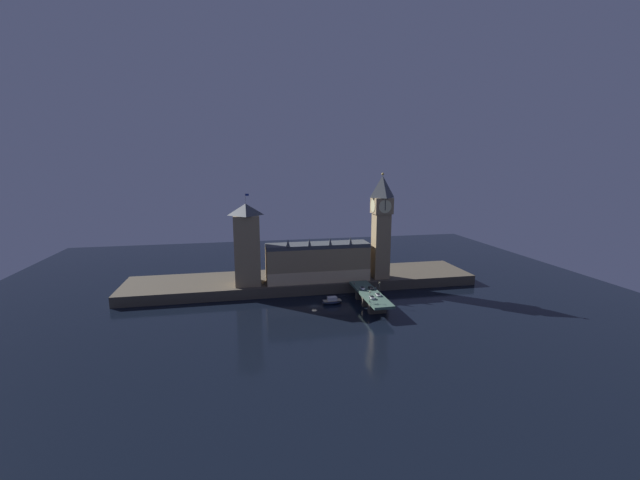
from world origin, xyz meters
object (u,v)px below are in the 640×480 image
(street_lamp_mid, at_px, (379,286))
(boat_upstream, at_px, (332,301))
(car_northbound_trail, at_px, (372,298))
(pedestrian_mid_walk, at_px, (376,288))
(car_southbound_trail, at_px, (371,288))
(car_northbound_lead, at_px, (362,288))
(car_southbound_lead, at_px, (378,295))
(clock_tower, at_px, (381,223))
(pedestrian_far_rail, at_px, (354,284))
(street_lamp_near, at_px, (370,295))
(victoria_tower, at_px, (247,244))

(street_lamp_mid, xyz_separation_m, boat_upstream, (-25.32, 6.83, -9.59))
(car_northbound_trail, relative_size, pedestrian_mid_walk, 2.32)
(car_southbound_trail, relative_size, pedestrian_mid_walk, 2.79)
(car_southbound_trail, bearing_deg, street_lamp_mid, -64.20)
(car_northbound_lead, xyz_separation_m, car_southbound_lead, (4.85, -12.62, -0.03))
(car_northbound_lead, bearing_deg, street_lamp_mid, -41.12)
(car_northbound_trail, xyz_separation_m, street_lamp_mid, (7.67, 10.01, 2.95))
(clock_tower, height_order, car_southbound_lead, clock_tower)
(car_northbound_lead, distance_m, car_northbound_trail, 16.71)
(car_northbound_lead, relative_size, car_northbound_trail, 1.01)
(clock_tower, distance_m, car_northbound_lead, 45.58)
(car_southbound_lead, height_order, pedestrian_far_rail, pedestrian_far_rail)
(car_northbound_lead, xyz_separation_m, street_lamp_near, (-2.82, -21.42, 3.04))
(boat_upstream, bearing_deg, car_southbound_trail, -2.51)
(car_southbound_lead, height_order, car_southbound_trail, car_southbound_trail)
(car_southbound_lead, bearing_deg, street_lamp_mid, 64.50)
(car_southbound_lead, relative_size, street_lamp_mid, 0.66)
(victoria_tower, bearing_deg, car_southbound_trail, -22.34)
(pedestrian_mid_walk, bearing_deg, pedestrian_far_rail, 132.30)
(car_northbound_trail, bearing_deg, street_lamp_mid, 52.54)
(victoria_tower, bearing_deg, street_lamp_near, -38.72)
(car_northbound_lead, xyz_separation_m, car_southbound_trail, (4.85, -0.86, 0.02))
(pedestrian_mid_walk, distance_m, pedestrian_far_rail, 14.41)
(car_northbound_lead, bearing_deg, pedestrian_mid_walk, -16.67)
(clock_tower, bearing_deg, victoria_tower, 178.18)
(pedestrian_mid_walk, bearing_deg, street_lamp_mid, -84.94)
(street_lamp_mid, relative_size, boat_upstream, 0.50)
(car_northbound_trail, height_order, car_southbound_lead, car_northbound_trail)
(car_southbound_trail, distance_m, boat_upstream, 23.46)
(car_northbound_lead, height_order, boat_upstream, car_northbound_lead)
(victoria_tower, distance_m, car_northbound_lead, 72.70)
(pedestrian_mid_walk, bearing_deg, car_southbound_lead, -103.07)
(street_lamp_near, xyz_separation_m, street_lamp_mid, (10.50, 14.72, -0.03))
(clock_tower, relative_size, boat_upstream, 5.60)
(car_northbound_trail, bearing_deg, car_southbound_lead, 40.16)
(victoria_tower, bearing_deg, pedestrian_far_rail, -17.07)
(pedestrian_far_rail, relative_size, street_lamp_mid, 0.30)
(victoria_tower, relative_size, car_southbound_trail, 11.78)
(pedestrian_far_rail, relative_size, boat_upstream, 0.15)
(boat_upstream, bearing_deg, car_northbound_trail, -43.67)
(pedestrian_far_rail, bearing_deg, car_northbound_trail, -84.50)
(car_southbound_trail, height_order, pedestrian_far_rail, pedestrian_far_rail)
(car_southbound_lead, bearing_deg, pedestrian_mid_walk, 76.93)
(clock_tower, bearing_deg, boat_upstream, -146.50)
(victoria_tower, bearing_deg, car_northbound_lead, -23.21)
(car_southbound_trail, bearing_deg, victoria_tower, 157.66)
(pedestrian_mid_walk, bearing_deg, car_southbound_trail, 151.39)
(clock_tower, distance_m, victoria_tower, 83.53)
(pedestrian_mid_walk, bearing_deg, victoria_tower, 157.44)
(victoria_tower, xyz_separation_m, car_northbound_trail, (63.49, -43.94, -22.56))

